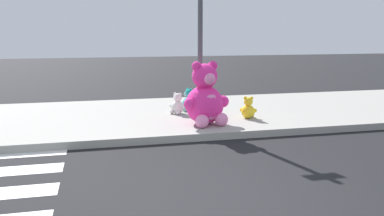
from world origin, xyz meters
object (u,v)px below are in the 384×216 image
(plush_pink_large, at_px, (205,99))
(plush_teal, at_px, (189,102))
(plush_yellow, at_px, (248,109))
(plush_white, at_px, (177,105))
(sign_pole, at_px, (200,43))

(plush_pink_large, height_order, plush_teal, plush_pink_large)
(plush_teal, xyz_separation_m, plush_yellow, (1.12, -1.17, -0.03))
(plush_white, bearing_deg, plush_yellow, -30.84)
(sign_pole, xyz_separation_m, plush_white, (-0.39, 0.64, -1.49))
(plush_teal, height_order, plush_white, plush_teal)
(plush_yellow, relative_size, plush_white, 0.99)
(plush_teal, relative_size, plush_white, 1.11)
(plush_white, bearing_deg, plush_pink_large, -73.69)
(sign_pole, bearing_deg, plush_teal, 92.90)
(sign_pole, relative_size, plush_yellow, 6.37)
(plush_yellow, xyz_separation_m, plush_white, (-1.47, 0.88, 0.00))
(sign_pole, height_order, plush_white, sign_pole)
(plush_pink_large, xyz_separation_m, plush_yellow, (1.11, 0.35, -0.33))
(sign_pole, xyz_separation_m, plush_yellow, (1.07, -0.24, -1.50))
(plush_yellow, height_order, plush_white, plush_white)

